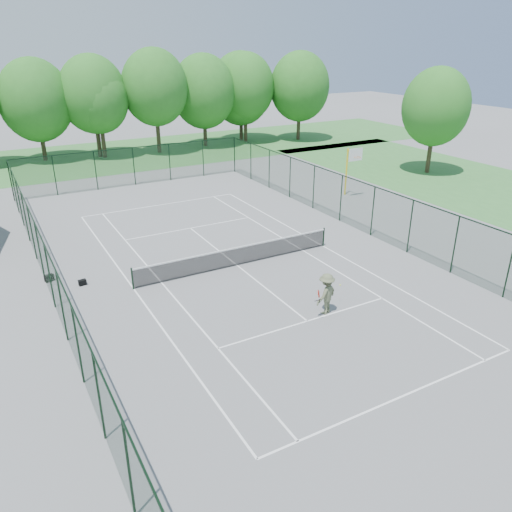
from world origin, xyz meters
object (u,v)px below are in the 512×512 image
object	(u,v)px
basketball_goal	(351,162)
sports_bag_a	(49,278)
tennis_net	(237,255)
tennis_player	(326,294)

from	to	relation	value
basketball_goal	sports_bag_a	distance (m)	22.39
tennis_net	tennis_player	distance (m)	6.29
tennis_player	sports_bag_a	bearing A→B (deg)	137.64
basketball_goal	sports_bag_a	bearing A→B (deg)	-169.08
sports_bag_a	tennis_player	bearing A→B (deg)	-60.77
basketball_goal	tennis_player	distance (m)	17.92
basketball_goal	tennis_player	xyz separation A→B (m)	(-11.97, -13.23, -1.65)
tennis_net	basketball_goal	xyz separation A→B (m)	(13.04, 7.05, 1.99)
tennis_net	basketball_goal	bearing A→B (deg)	28.38
sports_bag_a	tennis_net	bearing A→B (deg)	-36.22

